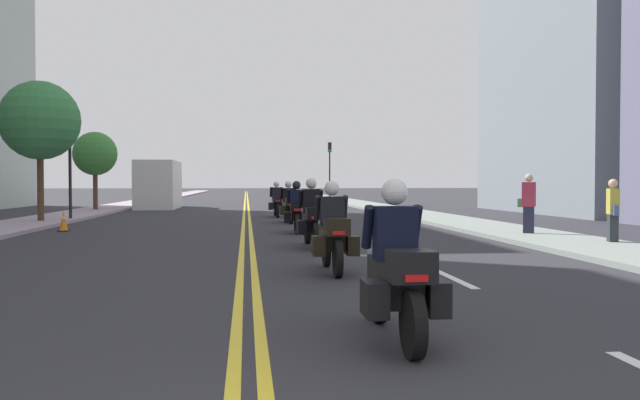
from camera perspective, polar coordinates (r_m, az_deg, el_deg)
ground_plane at (r=50.50m, az=-6.29°, el=-0.25°), size 264.00×264.00×0.00m
sidewalk_left at (r=51.11m, az=-15.16°, el=-0.21°), size 2.65×144.00×0.12m
sidewalk_right at (r=51.11m, az=2.57°, el=-0.16°), size 2.65×144.00×0.12m
centreline_yellow_inner at (r=50.50m, az=-6.43°, el=-0.25°), size 0.12×132.00×0.01m
centreline_yellow_outer at (r=50.50m, az=-6.16°, el=-0.25°), size 0.12×132.00×0.01m
lane_dashes_white at (r=31.69m, az=-0.34°, el=-1.27°), size 0.14×56.40×0.01m
building_right_1 at (r=37.63m, az=23.16°, el=10.49°), size 8.55×13.71×14.99m
motorcycle_0 at (r=6.51m, az=6.56°, el=-6.39°), size 0.76×2.14×1.58m
motorcycle_1 at (r=11.38m, az=1.09°, el=-2.95°), size 0.76×2.12×1.57m
motorcycle_2 at (r=15.83m, az=-0.70°, el=-1.65°), size 0.77×2.29×1.65m
motorcycle_3 at (r=20.40m, az=-2.00°, el=-0.99°), size 0.78×2.16×1.59m
motorcycle_4 at (r=25.43m, az=-2.69°, el=-0.50°), size 0.78×2.28×1.60m
motorcycle_5 at (r=29.79m, az=-3.72°, el=-0.19°), size 0.77×2.14×1.60m
traffic_cone_0 at (r=22.55m, az=-21.02°, el=-1.68°), size 0.33×0.33×0.66m
traffic_light_near at (r=28.31m, az=-20.56°, el=4.77°), size 0.28×0.38×4.62m
traffic_light_far at (r=56.06m, az=0.83°, el=3.36°), size 0.28×0.38×4.90m
pedestrian_0 at (r=19.60m, az=17.35°, el=-0.37°), size 0.49×0.38×1.78m
pedestrian_1 at (r=17.46m, az=23.70°, el=-0.93°), size 0.31×0.51×1.62m
street_tree_0 at (r=37.31m, az=-18.63°, el=3.74°), size 2.30×2.30×4.22m
street_tree_1 at (r=27.09m, az=-22.78°, el=6.25°), size 2.93×2.93×5.32m
parked_truck at (r=41.05m, az=-13.51°, el=1.09°), size 2.20×6.50×2.80m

